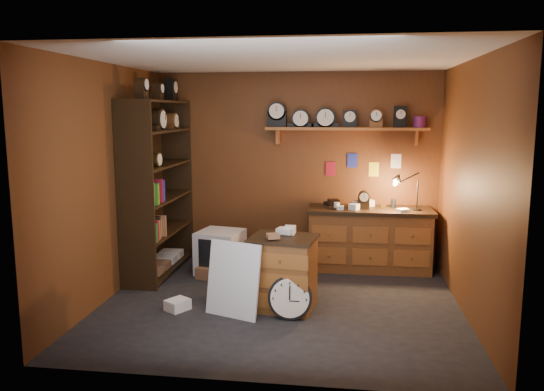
{
  "coord_description": "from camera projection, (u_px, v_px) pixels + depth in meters",
  "views": [
    {
      "loc": [
        0.68,
        -5.72,
        2.16
      ],
      "look_at": [
        -0.14,
        0.35,
        1.18
      ],
      "focal_mm": 35.0,
      "sensor_mm": 36.0,
      "label": 1
    }
  ],
  "objects": [
    {
      "name": "shelving_unit",
      "position": [
        156.0,
        180.0,
        7.03
      ],
      "size": [
        0.47,
        1.6,
        2.58
      ],
      "color": "black",
      "rests_on": "ground"
    },
    {
      "name": "mini_fridge",
      "position": [
        220.0,
        252.0,
        7.11
      ],
      "size": [
        0.65,
        0.67,
        0.57
      ],
      "rotation": [
        0.0,
        0.0,
        -0.2
      ],
      "color": "silver",
      "rests_on": "ground"
    },
    {
      "name": "big_round_clock",
      "position": [
        290.0,
        298.0,
        5.54
      ],
      "size": [
        0.46,
        0.16,
        0.47
      ],
      "color": "black",
      "rests_on": "ground"
    },
    {
      "name": "floor_box_b",
      "position": [
        178.0,
        305.0,
        5.81
      ],
      "size": [
        0.3,
        0.31,
        0.12
      ],
      "primitive_type": "cube",
      "rotation": [
        0.0,
        0.0,
        -0.59
      ],
      "color": "white",
      "rests_on": "ground"
    },
    {
      "name": "workbench",
      "position": [
        369.0,
        235.0,
        7.26
      ],
      "size": [
        1.68,
        0.66,
        1.36
      ],
      "color": "brown",
      "rests_on": "ground"
    },
    {
      "name": "room_shell",
      "position": [
        286.0,
        151.0,
        5.86
      ],
      "size": [
        4.02,
        3.62,
        2.71
      ],
      "color": "#5F3316",
      "rests_on": "ground"
    },
    {
      "name": "floor",
      "position": [
        280.0,
        303.0,
        6.03
      ],
      "size": [
        4.0,
        4.0,
        0.0
      ],
      "primitive_type": "plane",
      "color": "black",
      "rests_on": "ground"
    },
    {
      "name": "floor_box_c",
      "position": [
        228.0,
        289.0,
        6.21
      ],
      "size": [
        0.26,
        0.22,
        0.19
      ],
      "primitive_type": "cube",
      "rotation": [
        0.0,
        0.0,
        0.04
      ],
      "color": "#90603E",
      "rests_on": "ground"
    },
    {
      "name": "floor_box_a",
      "position": [
        207.0,
        273.0,
        6.91
      ],
      "size": [
        0.29,
        0.26,
        0.15
      ],
      "primitive_type": "cube",
      "rotation": [
        0.0,
        0.0,
        -0.24
      ],
      "color": "#90603E",
      "rests_on": "ground"
    },
    {
      "name": "white_panel",
      "position": [
        234.0,
        315.0,
        5.67
      ],
      "size": [
        0.63,
        0.37,
        0.81
      ],
      "primitive_type": "cube",
      "rotation": [
        -0.17,
        0.0,
        -0.35
      ],
      "color": "silver",
      "rests_on": "ground"
    },
    {
      "name": "low_cabinet",
      "position": [
        283.0,
        270.0,
        5.82
      ],
      "size": [
        0.78,
        0.69,
        0.89
      ],
      "rotation": [
        0.0,
        0.0,
        -0.15
      ],
      "color": "brown",
      "rests_on": "ground"
    }
  ]
}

